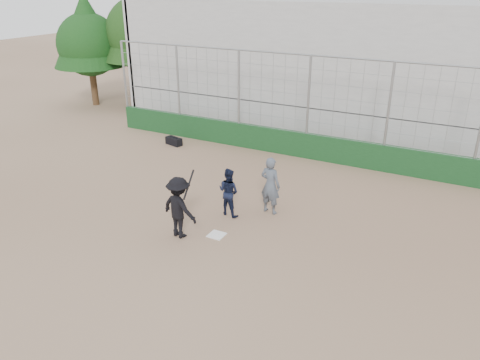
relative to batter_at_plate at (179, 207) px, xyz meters
The scene contains 10 objects.
ground 1.33m from the batter_at_plate, 28.30° to the left, with size 90.00×90.00×0.00m, color brown.
home_plate 1.33m from the batter_at_plate, 28.30° to the left, with size 0.44×0.44×0.02m, color white.
backstop 7.53m from the batter_at_plate, 83.25° to the left, with size 18.10×0.25×4.04m.
bleachers 12.63m from the batter_at_plate, 85.93° to the left, with size 20.25×6.70×6.98m.
tree_left 15.70m from the batter_at_plate, 131.39° to the left, with size 4.48×4.48×7.00m.
tree_right 16.34m from the batter_at_plate, 141.66° to the left, with size 3.84×3.84×6.00m.
batter_at_plate is the anchor object (origin of this frame).
catcher_crouched 1.86m from the batter_at_plate, 71.60° to the left, with size 0.83×0.71×1.04m.
umpire 2.94m from the batter_at_plate, 56.87° to the left, with size 0.65×0.43×1.61m, color #4A525D.
equipment_bag 7.86m from the batter_at_plate, 126.51° to the left, with size 0.81×0.50×0.36m.
Camera 1 is at (5.87, -9.74, 6.61)m, focal length 35.00 mm.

